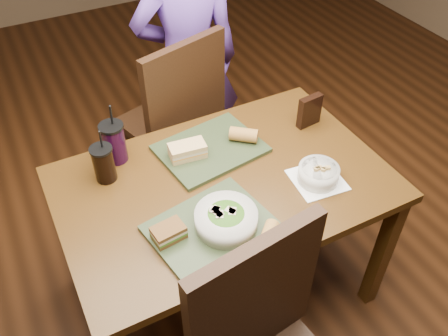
{
  "coord_description": "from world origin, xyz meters",
  "views": [
    {
      "loc": [
        -0.62,
        -1.2,
        2.06
      ],
      "look_at": [
        0.0,
        0.0,
        0.82
      ],
      "focal_mm": 38.0,
      "sensor_mm": 36.0,
      "label": 1
    }
  ],
  "objects": [
    {
      "name": "ground",
      "position": [
        0.0,
        0.0,
        0.0
      ],
      "size": [
        6.0,
        6.0,
        0.0
      ],
      "primitive_type": "plane",
      "color": "#381C0B",
      "rests_on": "ground"
    },
    {
      "name": "soup_bowl",
      "position": [
        0.33,
        -0.17,
        0.79
      ],
      "size": [
        0.21,
        0.21,
        0.08
      ],
      "color": "white",
      "rests_on": "dining_table"
    },
    {
      "name": "tray_far",
      "position": [
        0.03,
        0.19,
        0.76
      ],
      "size": [
        0.46,
        0.37,
        0.02
      ],
      "primitive_type": "cube",
      "rotation": [
        0.0,
        0.0,
        0.14
      ],
      "color": "#29341D",
      "rests_on": "dining_table"
    },
    {
      "name": "dining_table",
      "position": [
        0.0,
        0.0,
        0.66
      ],
      "size": [
        1.3,
        0.85,
        0.75
      ],
      "color": "#44290D",
      "rests_on": "ground"
    },
    {
      "name": "cup_cola",
      "position": [
        -0.41,
        0.23,
        0.83
      ],
      "size": [
        0.09,
        0.09,
        0.24
      ],
      "color": "black",
      "rests_on": "dining_table"
    },
    {
      "name": "chip_bag",
      "position": [
        0.51,
        0.15,
        0.82
      ],
      "size": [
        0.12,
        0.05,
        0.15
      ],
      "primitive_type": "cube",
      "rotation": [
        0.0,
        0.0,
        0.11
      ],
      "color": "black",
      "rests_on": "dining_table"
    },
    {
      "name": "cup_berry",
      "position": [
        -0.34,
        0.32,
        0.84
      ],
      "size": [
        0.1,
        0.1,
        0.27
      ],
      "color": "black",
      "rests_on": "dining_table"
    },
    {
      "name": "diner",
      "position": [
        0.23,
        0.86,
        0.77
      ],
      "size": [
        0.62,
        0.47,
        1.54
      ],
      "primitive_type": "imported",
      "rotation": [
        0.0,
        0.0,
        2.95
      ],
      "color": "#5C3798",
      "rests_on": "ground"
    },
    {
      "name": "baguette_near",
      "position": [
        -0.01,
        -0.35,
        0.79
      ],
      "size": [
        0.11,
        0.11,
        0.05
      ],
      "primitive_type": "cylinder",
      "rotation": [
        0.0,
        1.57,
        0.75
      ],
      "color": "#AD7533",
      "rests_on": "tray_near"
    },
    {
      "name": "tray_near",
      "position": [
        -0.16,
        -0.2,
        0.76
      ],
      "size": [
        0.47,
        0.39,
        0.02
      ],
      "primitive_type": "cube",
      "rotation": [
        0.0,
        0.0,
        0.17
      ],
      "color": "#29341D",
      "rests_on": "dining_table"
    },
    {
      "name": "sandwich_far",
      "position": [
        -0.07,
        0.19,
        0.8
      ],
      "size": [
        0.16,
        0.1,
        0.06
      ],
      "color": "tan",
      "rests_on": "tray_far"
    },
    {
      "name": "salad_bowl",
      "position": [
        -0.11,
        -0.22,
        0.81
      ],
      "size": [
        0.22,
        0.22,
        0.07
      ],
      "color": "silver",
      "rests_on": "tray_near"
    },
    {
      "name": "chair_far",
      "position": [
        0.08,
        0.66,
        0.6
      ],
      "size": [
        0.58,
        0.59,
        1.08
      ],
      "color": "black",
      "rests_on": "ground"
    },
    {
      "name": "baguette_far",
      "position": [
        0.18,
        0.17,
        0.8
      ],
      "size": [
        0.13,
        0.12,
        0.06
      ],
      "primitive_type": "cylinder",
      "rotation": [
        0.0,
        1.57,
        -0.68
      ],
      "color": "#AD7533",
      "rests_on": "tray_far"
    },
    {
      "name": "sandwich_near",
      "position": [
        -0.31,
        -0.18,
        0.79
      ],
      "size": [
        0.12,
        0.09,
        0.05
      ],
      "color": "#593819",
      "rests_on": "tray_near"
    }
  ]
}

